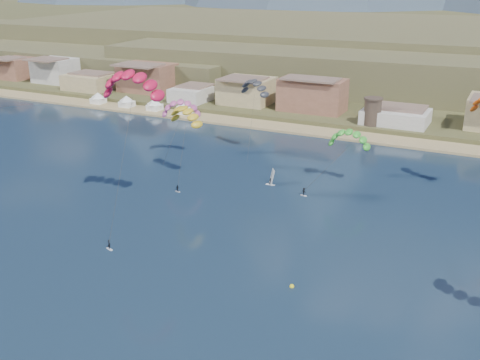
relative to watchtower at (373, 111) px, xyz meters
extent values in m
plane|color=#0D1D30|center=(-5.00, -114.00, -6.37)|extent=(2400.00, 2400.00, 0.00)
cube|color=tan|center=(-5.00, -8.00, -6.12)|extent=(2200.00, 12.00, 0.90)
cube|color=brown|center=(-5.00, 446.00, -6.37)|extent=(2200.00, 900.00, 4.00)
cube|color=brown|center=(-205.00, 86.00, 0.63)|extent=(280.00, 130.00, 10.00)
cube|color=brown|center=(-45.00, 146.00, 4.63)|extent=(380.00, 170.00, 18.00)
cylinder|color=#47382D|center=(0.00, 0.00, -0.37)|extent=(5.20, 5.20, 8.00)
cylinder|color=#47382D|center=(0.00, 0.00, 3.93)|extent=(5.82, 5.82, 0.60)
cube|color=white|center=(-100.00, -8.00, -4.67)|extent=(4.50, 4.50, 2.00)
pyramid|color=white|center=(-100.00, -8.00, -1.67)|extent=(6.40, 6.40, 2.00)
cube|color=white|center=(-87.00, -8.00, -4.67)|extent=(4.50, 4.50, 2.00)
pyramid|color=white|center=(-87.00, -8.00, -1.67)|extent=(6.40, 6.40, 2.00)
cube|color=white|center=(-75.00, -8.00, -4.67)|extent=(4.50, 4.50, 2.00)
pyramid|color=white|center=(-75.00, -8.00, -1.67)|extent=(6.40, 6.40, 2.00)
cube|color=white|center=(-63.00, -8.00, -4.67)|extent=(4.50, 4.50, 2.00)
pyramid|color=white|center=(-63.00, -8.00, -1.67)|extent=(6.40, 6.40, 2.00)
cube|color=silver|center=(-22.08, -100.26, -6.32)|extent=(1.62, 1.00, 0.10)
imported|color=black|center=(-22.08, -100.26, -5.37)|extent=(0.77, 0.64, 1.79)
cylinder|color=#262626|center=(-24.03, -92.82, 6.48)|extent=(0.05, 0.05, 28.01)
cube|color=silver|center=(-26.30, -70.60, -6.33)|extent=(1.36, 0.69, 0.09)
imported|color=black|center=(-26.30, -70.60, -5.53)|extent=(0.84, 0.72, 1.50)
cylinder|color=#262626|center=(-27.54, -66.37, 0.93)|extent=(0.05, 0.05, 15.45)
cube|color=silver|center=(0.08, -60.32, -6.32)|extent=(1.61, 0.89, 0.10)
imported|color=black|center=(0.08, -60.32, -5.38)|extent=(1.29, 0.97, 1.78)
cylinder|color=#262626|center=(3.26, -54.63, -1.24)|extent=(0.05, 0.05, 15.30)
cylinder|color=#262626|center=(-38.09, -53.27, -0.39)|extent=(0.04, 0.04, 13.90)
cylinder|color=#262626|center=(-22.87, -41.05, 1.98)|extent=(0.04, 0.04, 17.98)
cube|color=silver|center=(-9.26, -57.29, -6.32)|extent=(2.15, 0.63, 0.11)
imported|color=black|center=(-9.26, -57.29, -5.49)|extent=(0.76, 0.49, 1.54)
cube|color=white|center=(-8.91, -57.29, -4.39)|extent=(0.84, 2.32, 3.68)
sphere|color=yellow|center=(12.01, -98.00, -6.24)|extent=(0.74, 0.74, 0.74)
camera|label=1|loc=(39.56, -172.47, 40.54)|focal=42.89mm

